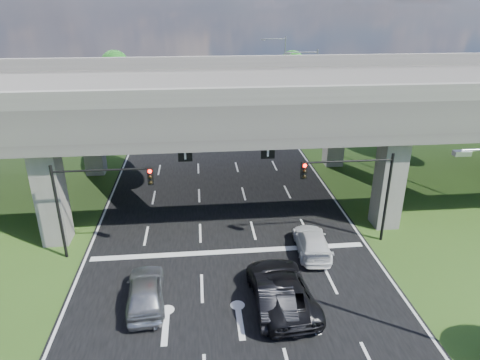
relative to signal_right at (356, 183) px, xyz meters
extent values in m
plane|color=#2A4416|center=(-7.82, -3.94, -4.19)|extent=(160.00, 160.00, 0.00)
cube|color=black|center=(-7.82, 6.06, -4.17)|extent=(18.00, 120.00, 0.03)
cube|color=#373432|center=(-7.82, 8.06, 3.81)|extent=(80.00, 15.00, 2.00)
cube|color=slate|center=(-7.82, 0.81, 5.31)|extent=(80.00, 0.50, 1.00)
cube|color=slate|center=(-7.82, 15.31, 5.31)|extent=(80.00, 0.50, 1.00)
cube|color=slate|center=(-18.82, 2.06, -0.69)|extent=(1.60, 1.60, 7.00)
cube|color=slate|center=(-18.82, 14.06, -0.69)|extent=(1.60, 1.60, 7.00)
cube|color=slate|center=(3.18, 2.06, -0.69)|extent=(1.60, 1.60, 7.00)
cube|color=slate|center=(3.18, 14.06, -0.69)|extent=(1.60, 1.60, 7.00)
cube|color=black|center=(-10.32, 1.06, 1.81)|extent=(0.85, 0.06, 0.85)
cube|color=black|center=(-5.32, 1.06, 1.81)|extent=(0.85, 0.06, 0.85)
cylinder|color=black|center=(2.18, 0.06, -1.19)|extent=(0.18, 0.18, 6.00)
cylinder|color=black|center=(-0.57, 0.06, 1.41)|extent=(5.50, 0.12, 0.12)
cube|color=black|center=(-3.32, -0.12, 1.01)|extent=(0.35, 0.28, 1.05)
sphere|color=#FF0C05|center=(-3.32, -0.28, 1.36)|extent=(0.22, 0.22, 0.22)
cylinder|color=black|center=(-17.82, 0.06, -1.19)|extent=(0.18, 0.18, 6.00)
cylinder|color=black|center=(-15.07, 0.06, 1.41)|extent=(5.50, 0.12, 0.12)
cube|color=black|center=(-12.32, -0.12, 1.01)|extent=(0.35, 0.28, 1.05)
sphere|color=#FF0C05|center=(-12.32, -0.28, 1.36)|extent=(0.22, 0.22, 0.22)
cube|color=gray|center=(-0.32, -9.94, 5.41)|extent=(0.60, 0.25, 0.18)
cylinder|color=gray|center=(2.68, 20.06, 0.81)|extent=(0.16, 0.16, 10.00)
cylinder|color=gray|center=(1.18, 20.06, 5.51)|extent=(3.00, 0.10, 0.10)
cube|color=gray|center=(-0.32, 20.06, 5.41)|extent=(0.60, 0.25, 0.18)
cylinder|color=gray|center=(2.68, 36.06, 0.81)|extent=(0.16, 0.16, 10.00)
cylinder|color=gray|center=(1.18, 36.06, 5.51)|extent=(3.00, 0.10, 0.10)
cube|color=gray|center=(-0.32, 36.06, 5.41)|extent=(0.60, 0.25, 0.18)
cylinder|color=black|center=(-21.82, 22.06, -2.54)|extent=(0.36, 0.36, 3.30)
sphere|color=#144D19|center=(-21.82, 22.06, 0.46)|extent=(4.50, 4.50, 4.50)
sphere|color=#144D19|center=(-21.42, 21.76, 1.81)|extent=(3.60, 3.60, 3.60)
sphere|color=#144D19|center=(-22.12, 22.46, -0.44)|extent=(3.30, 3.30, 3.30)
cylinder|color=black|center=(-24.82, 30.06, -2.76)|extent=(0.36, 0.36, 2.86)
sphere|color=#144D19|center=(-24.82, 30.06, -0.16)|extent=(3.90, 3.90, 3.90)
sphere|color=#144D19|center=(-24.42, 29.76, 1.01)|extent=(3.12, 3.12, 3.12)
sphere|color=#144D19|center=(-25.12, 30.46, -0.94)|extent=(2.86, 2.86, 2.86)
cylinder|color=black|center=(-20.82, 38.06, -2.43)|extent=(0.36, 0.36, 3.52)
sphere|color=#144D19|center=(-20.82, 38.06, 0.77)|extent=(4.80, 4.80, 4.80)
sphere|color=#144D19|center=(-20.42, 37.76, 2.21)|extent=(3.84, 3.84, 3.84)
sphere|color=#144D19|center=(-21.12, 38.46, -0.19)|extent=(3.52, 3.52, 3.52)
cylinder|color=black|center=(5.18, 24.06, -2.65)|extent=(0.36, 0.36, 3.08)
sphere|color=#144D19|center=(5.18, 24.06, 0.15)|extent=(4.20, 4.20, 4.20)
sphere|color=#144D19|center=(5.58, 23.76, 1.41)|extent=(3.36, 3.36, 3.36)
sphere|color=#144D19|center=(4.88, 24.46, -0.69)|extent=(3.08, 3.08, 3.08)
cylinder|color=black|center=(8.18, 32.06, -2.76)|extent=(0.36, 0.36, 2.86)
sphere|color=#144D19|center=(8.18, 32.06, -0.16)|extent=(3.90, 3.90, 3.90)
sphere|color=#144D19|center=(8.58, 31.76, 1.01)|extent=(3.12, 3.12, 3.12)
sphere|color=#144D19|center=(7.88, 32.46, -0.94)|extent=(2.86, 2.86, 2.86)
cylinder|color=black|center=(4.18, 40.06, -2.54)|extent=(0.36, 0.36, 3.30)
sphere|color=#144D19|center=(4.18, 40.06, 0.46)|extent=(4.50, 4.50, 4.50)
sphere|color=#144D19|center=(4.58, 39.76, 1.81)|extent=(3.60, 3.60, 3.60)
sphere|color=#144D19|center=(3.88, 40.46, -0.44)|extent=(3.30, 3.30, 3.30)
imported|color=#9FA1A6|center=(-12.48, -4.93, -3.36)|extent=(2.21, 4.82, 1.60)
imported|color=black|center=(-6.02, -5.78, -3.33)|extent=(1.95, 5.07, 1.65)
imported|color=silver|center=(-2.75, -0.94, -3.48)|extent=(2.26, 4.82, 1.36)
imported|color=black|center=(-5.56, -5.57, -3.32)|extent=(3.33, 6.28, 1.68)
camera|label=1|loc=(-9.48, -23.23, 10.38)|focal=32.00mm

